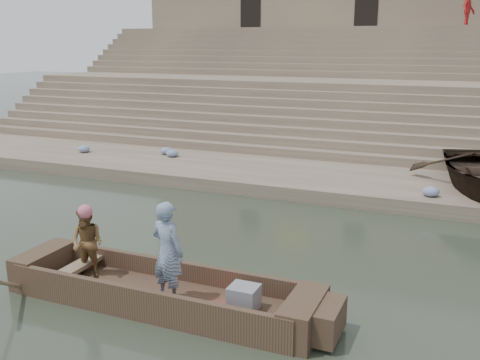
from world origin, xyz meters
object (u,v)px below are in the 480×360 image
Objects in this scene: main_rowboat at (161,298)px; television at (243,298)px; pedestrian at (469,7)px; standing_man at (168,252)px; rowing_man at (87,243)px.

main_rowboat is 1.58m from television.
main_rowboat is 2.73× the size of pedestrian.
standing_man is 24.45m from pedestrian.
standing_man is 3.73× the size of television.
rowing_man is (-1.83, 0.25, -0.20)m from standing_man.
pedestrian is (5.55, 23.38, 5.24)m from rowing_man.
rowing_man is 3.11m from television.
television is at bearing -157.16° from standing_man.
television reaches higher than main_rowboat.
standing_man is at bearing -9.75° from rowing_man.
pedestrian reaches higher than rowing_man.
pedestrian is at bearing 74.77° from rowing_man.
rowing_man is at bearing 6.21° from standing_man.
standing_man is at bearing -168.44° from pedestrian.
pedestrian is (4.01, 23.44, 6.00)m from main_rowboat.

